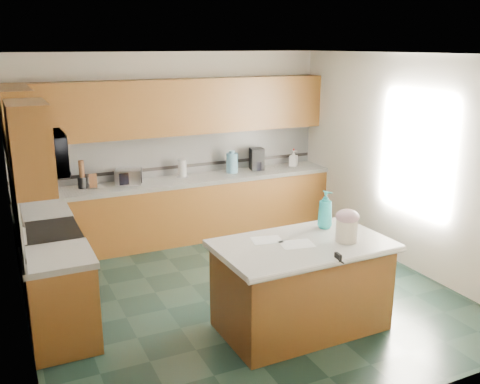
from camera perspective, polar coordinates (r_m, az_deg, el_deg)
floor at (r=6.33m, az=0.12°, el=-10.76°), size 4.60×4.60×0.00m
ceiling at (r=5.67m, az=0.14°, el=14.50°), size 4.60×4.60×0.00m
wall_back at (r=7.97m, az=-7.05°, el=4.91°), size 4.60×0.04×2.70m
wall_front at (r=3.98m, az=14.63°, el=-6.36°), size 4.60×0.04×2.70m
wall_left at (r=5.33m, az=-23.05°, el=-1.55°), size 0.04×4.60×2.70m
wall_right at (r=7.14m, az=17.25°, el=3.08°), size 0.04×4.60×2.70m
back_base_cab at (r=7.89m, az=-6.10°, el=-2.05°), size 4.60×0.60×0.86m
back_countertop at (r=7.77m, az=-6.19°, el=1.18°), size 4.60×0.64×0.06m
back_upper_cab at (r=7.71m, az=-6.75°, el=9.00°), size 4.60×0.33×0.78m
back_backsplash at (r=7.96m, az=-6.95°, el=4.05°), size 4.60×0.02×0.63m
back_accent_band at (r=7.99m, az=-6.89°, el=2.68°), size 4.60×0.01×0.05m
left_base_cab_rear at (r=6.86m, az=-20.11°, el=-5.71°), size 0.60×0.82×0.86m
left_counter_rear at (r=6.71m, az=-20.47°, el=-2.04°), size 0.64×0.82×0.06m
left_base_cab_front at (r=5.45m, az=-18.48°, el=-11.13°), size 0.60×0.72×0.86m
left_counter_front at (r=5.27m, az=-18.91°, el=-6.64°), size 0.64×0.72×0.06m
left_backsplash at (r=5.89m, az=-22.89°, el=-1.15°), size 0.02×2.30×0.63m
left_accent_band at (r=5.95m, az=-22.64°, el=-2.94°), size 0.01×2.30×0.05m
left_upper_cab_rear at (r=6.62m, az=-22.61°, el=6.86°), size 0.33×1.09×0.78m
left_upper_cab_front at (r=4.97m, az=-21.50°, el=4.47°), size 0.33×0.72×0.78m
range_body at (r=6.12m, az=-19.38°, el=-8.11°), size 0.60×0.76×0.88m
range_oven_door at (r=6.16m, az=-16.65°, el=-8.11°), size 0.02×0.68×0.55m
range_cooktop at (r=5.96m, az=-19.77°, el=-4.05°), size 0.62×0.78×0.04m
range_handle at (r=6.03m, az=-16.64°, el=-4.75°), size 0.02×0.66×0.02m
range_backguard at (r=5.91m, az=-22.38°, el=-3.24°), size 0.06×0.76×0.18m
microwave at (r=5.75m, az=-20.52°, el=3.81°), size 0.50×0.73×0.41m
island_base at (r=5.49m, az=6.54°, el=-10.16°), size 1.62×0.95×0.86m
island_top at (r=5.31m, az=6.69°, el=-5.68°), size 1.73×1.05×0.06m
island_bullnose at (r=4.92m, az=9.82°, el=-7.57°), size 1.71×0.09×0.06m
treat_jar at (r=5.37m, az=11.31°, el=-4.06°), size 0.22×0.22×0.22m
treat_jar_lid at (r=5.32m, az=11.39°, el=-2.58°), size 0.23×0.23×0.14m
treat_jar_knob at (r=5.31m, az=11.42°, el=-2.08°), size 0.08×0.03×0.03m
treat_jar_knob_end_l at (r=5.28m, az=11.08°, el=-2.14°), size 0.04×0.04×0.04m
treat_jar_knob_end_r at (r=5.33m, az=11.75°, el=-2.02°), size 0.04×0.04×0.04m
soap_bottle_island at (r=5.68m, az=9.08°, el=-1.86°), size 0.20×0.20×0.40m
paper_sheet_a at (r=5.25m, az=6.08°, el=-5.54°), size 0.36×0.30×0.00m
paper_sheet_b at (r=5.33m, az=2.88°, el=-5.13°), size 0.34×0.28×0.00m
clamp_body at (r=4.96m, az=10.41°, el=-6.91°), size 0.04×0.09×0.08m
clamp_handle at (r=4.93m, az=10.77°, el=-7.34°), size 0.01×0.06×0.01m
knife_block at (r=7.49m, az=-15.40°, el=1.15°), size 0.12×0.15×0.21m
utensil_crock at (r=7.50m, az=-16.45°, el=0.96°), size 0.12×0.12×0.16m
utensil_bundle at (r=7.46m, az=-16.56°, el=2.39°), size 0.07×0.07×0.23m
toaster_oven at (r=7.58m, az=-11.80°, el=1.61°), size 0.42×0.35×0.20m
toaster_oven_door at (r=7.47m, az=-11.59°, el=1.43°), size 0.31×0.01×0.16m
paper_towel at (r=7.84m, az=-6.16°, el=2.53°), size 0.12×0.12×0.27m
paper_towel_base at (r=7.87m, az=-6.13°, el=1.65°), size 0.18×0.18×0.01m
water_jug at (r=8.08m, az=-0.85°, el=3.12°), size 0.18×0.18×0.30m
water_jug_neck at (r=8.04m, az=-0.85°, el=4.30°), size 0.08×0.08×0.04m
coffee_maker at (r=8.27m, az=1.81°, el=3.55°), size 0.24×0.25×0.33m
coffee_carafe at (r=8.25m, az=1.96°, el=2.82°), size 0.14×0.14×0.14m
soap_bottle_back at (r=8.56m, az=5.73°, el=3.60°), size 0.16×0.16×0.25m
soap_back_cap at (r=8.53m, az=5.75°, el=4.52°), size 0.02×0.02×0.03m
window_light_proxy at (r=6.94m, az=18.26°, el=3.93°), size 0.02×1.40×1.10m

